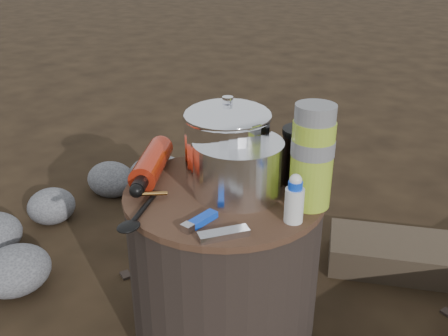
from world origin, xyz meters
The scene contains 14 objects.
ground centered at (0.00, 0.00, 0.00)m, with size 60.00×60.00×0.00m, color black.
stump centered at (0.00, 0.00, 0.21)m, with size 0.46×0.46×0.42m, color black.
rock_ring centered at (-0.72, 0.19, 0.09)m, with size 0.40×0.88×0.17m, color #56575B, non-canonical shape.
foil_windscreen centered at (0.03, 0.01, 0.48)m, with size 0.20×0.20×0.12m, color white.
camping_pot centered at (-0.02, 0.05, 0.52)m, with size 0.20×0.20×0.20m, color white.
fuel_bottle centered at (-0.19, -0.02, 0.45)m, with size 0.06×0.26×0.06m, color #B42611, non-canonical shape.
thermos centered at (0.19, 0.05, 0.53)m, with size 0.09×0.09×0.22m, color #9BBB2C.
travel_mug centered at (0.12, 0.14, 0.49)m, with size 0.09×0.09×0.13m, color black.
stuff_sack centered at (-0.10, 0.16, 0.48)m, with size 0.18×0.14×0.12m, color #E9B700.
food_pouch centered at (-0.04, 0.16, 0.49)m, with size 0.11×0.03×0.14m, color #1B1752.
lighter centered at (0.04, -0.14, 0.43)m, with size 0.02×0.09×0.02m, color blue.
multitool centered at (0.10, -0.16, 0.43)m, with size 0.03×0.10×0.01m, color #B9B9BF.
spork centered at (-0.09, -0.17, 0.43)m, with size 0.04×0.17×0.01m, color black, non-canonical shape.
squeeze_bottle centered at (0.19, -0.03, 0.47)m, with size 0.04×0.04×0.09m, color silver.
Camera 1 is at (0.55, -0.86, 0.95)m, focal length 40.16 mm.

